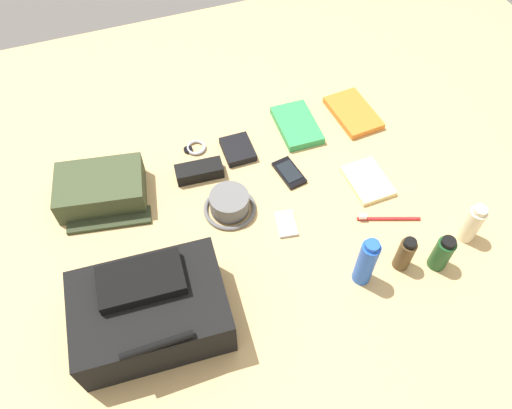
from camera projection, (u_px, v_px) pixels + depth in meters
name	position (u px, v px, depth m)	size (l,w,h in m)	color
ground_plane	(256.00, 215.00, 1.42)	(2.64, 2.02, 0.02)	tan
backpack	(151.00, 310.00, 1.16)	(0.37, 0.27, 0.17)	black
toiletry_pouch	(101.00, 190.00, 1.41)	(0.27, 0.24, 0.08)	#384228
bucket_hat	(230.00, 204.00, 1.40)	(0.15, 0.15, 0.06)	#5E5E5E
lotion_bottle	(472.00, 224.00, 1.32)	(0.05, 0.05, 0.13)	beige
shampoo_bottle	(442.00, 253.00, 1.27)	(0.05, 0.05, 0.12)	#19471E
cologne_bottle	(405.00, 254.00, 1.27)	(0.04, 0.04, 0.12)	#473319
deodorant_spray	(366.00, 262.00, 1.23)	(0.05, 0.05, 0.17)	blue
paperback_novel	(353.00, 113.00, 1.64)	(0.14, 0.20, 0.02)	orange
travel_guidebook	(297.00, 125.00, 1.60)	(0.12, 0.19, 0.03)	#2D934C
cell_phone	(289.00, 173.00, 1.49)	(0.08, 0.12, 0.01)	black
media_player	(286.00, 224.00, 1.39)	(0.06, 0.09, 0.01)	#B7B7BC
wristwatch	(195.00, 148.00, 1.55)	(0.07, 0.06, 0.01)	#99999E
toothbrush	(385.00, 218.00, 1.40)	(0.17, 0.07, 0.02)	red
wallet	(238.00, 149.00, 1.54)	(0.09, 0.11, 0.02)	black
notepad	(368.00, 181.00, 1.47)	(0.11, 0.15, 0.02)	beige
sunglasses_case	(199.00, 171.00, 1.48)	(0.14, 0.06, 0.04)	black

